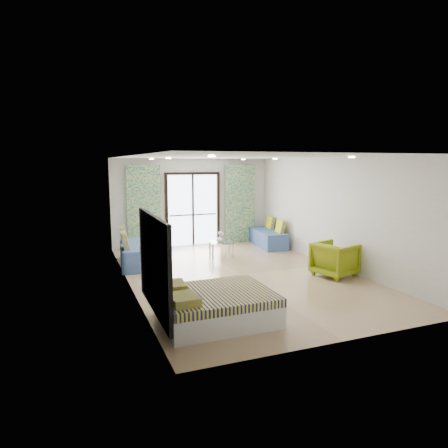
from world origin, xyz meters
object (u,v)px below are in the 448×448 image
object	(u,v)px
daybed_left	(135,253)
daybed_right	(268,237)
coffee_table	(221,243)
bed	(215,306)
armchair	(335,258)

from	to	relation	value
daybed_left	daybed_right	world-z (taller)	daybed_left
daybed_right	coffee_table	bearing A→B (deg)	-150.84
bed	daybed_left	xyz separation A→B (m)	(-0.64, 4.18, 0.03)
bed	coffee_table	world-z (taller)	coffee_table
bed	coffee_table	size ratio (longest dim) A/B	2.47
bed	daybed_left	size ratio (longest dim) A/B	0.91
armchair	coffee_table	bearing A→B (deg)	15.83
daybed_right	coffee_table	xyz separation A→B (m)	(-1.87, -0.78, 0.10)
daybed_right	armchair	world-z (taller)	daybed_right
daybed_right	coffee_table	size ratio (longest dim) A/B	2.51
bed	armchair	bearing A→B (deg)	23.30
daybed_right	armchair	distance (m)	3.53
daybed_right	coffee_table	distance (m)	2.03
coffee_table	armchair	distance (m)	3.25
daybed_left	bed	bearing A→B (deg)	-75.50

